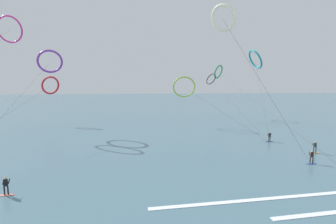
{
  "coord_description": "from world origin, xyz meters",
  "views": [
    {
      "loc": [
        -3.26,
        -8.97,
        10.09
      ],
      "look_at": [
        0.0,
        20.3,
        6.45
      ],
      "focal_mm": 25.82,
      "sensor_mm": 36.0,
      "label": 1
    }
  ],
  "objects_px": {
    "kite_ivory": "(223,18)",
    "kite_charcoal": "(211,79)",
    "surfer_cobalt": "(312,158)",
    "kite_violet": "(50,62)",
    "surfer_navy": "(269,138)",
    "surfer_amber": "(315,148)",
    "kite_emerald": "(218,72)",
    "kite_teal": "(255,59)",
    "kite_lime": "(184,87)",
    "kite_magenta": "(9,29)",
    "kite_crimson": "(50,85)",
    "surfer_coral": "(6,187)"
  },
  "relations": [
    {
      "from": "kite_crimson",
      "to": "kite_lime",
      "type": "xyz_separation_m",
      "value": [
        31.29,
        -6.45,
        -0.36
      ]
    },
    {
      "from": "kite_ivory",
      "to": "kite_charcoal",
      "type": "height_order",
      "value": "kite_ivory"
    },
    {
      "from": "kite_lime",
      "to": "kite_ivory",
      "type": "distance_m",
      "value": 27.27
    },
    {
      "from": "surfer_cobalt",
      "to": "surfer_amber",
      "type": "relative_size",
      "value": 1.0
    },
    {
      "from": "surfer_cobalt",
      "to": "kite_crimson",
      "type": "relative_size",
      "value": 0.04
    },
    {
      "from": "surfer_cobalt",
      "to": "kite_charcoal",
      "type": "height_order",
      "value": "kite_charcoal"
    },
    {
      "from": "kite_ivory",
      "to": "kite_charcoal",
      "type": "relative_size",
      "value": 0.69
    },
    {
      "from": "surfer_cobalt",
      "to": "kite_ivory",
      "type": "relative_size",
      "value": 0.09
    },
    {
      "from": "kite_teal",
      "to": "kite_charcoal",
      "type": "distance_m",
      "value": 12.09
    },
    {
      "from": "surfer_amber",
      "to": "kite_charcoal",
      "type": "distance_m",
      "value": 34.74
    },
    {
      "from": "kite_lime",
      "to": "kite_crimson",
      "type": "bearing_deg",
      "value": -4.63
    },
    {
      "from": "kite_lime",
      "to": "kite_teal",
      "type": "relative_size",
      "value": 0.73
    },
    {
      "from": "kite_ivory",
      "to": "kite_emerald",
      "type": "distance_m",
      "value": 41.49
    },
    {
      "from": "kite_crimson",
      "to": "kite_charcoal",
      "type": "xyz_separation_m",
      "value": [
        40.28,
        2.8,
        1.58
      ]
    },
    {
      "from": "surfer_coral",
      "to": "kite_magenta",
      "type": "height_order",
      "value": "kite_magenta"
    },
    {
      "from": "kite_lime",
      "to": "kite_charcoal",
      "type": "relative_size",
      "value": 0.65
    },
    {
      "from": "kite_violet",
      "to": "kite_charcoal",
      "type": "xyz_separation_m",
      "value": [
        36.53,
        12.74,
        -3.19
      ]
    },
    {
      "from": "surfer_amber",
      "to": "surfer_cobalt",
      "type": "bearing_deg",
      "value": -78.41
    },
    {
      "from": "kite_magenta",
      "to": "kite_charcoal",
      "type": "xyz_separation_m",
      "value": [
        44.68,
        10.54,
        -9.62
      ]
    },
    {
      "from": "surfer_cobalt",
      "to": "surfer_coral",
      "type": "height_order",
      "value": "same"
    },
    {
      "from": "surfer_navy",
      "to": "kite_charcoal",
      "type": "relative_size",
      "value": 0.06
    },
    {
      "from": "kite_emerald",
      "to": "kite_teal",
      "type": "bearing_deg",
      "value": 87.78
    },
    {
      "from": "kite_charcoal",
      "to": "surfer_cobalt",
      "type": "bearing_deg",
      "value": -21.05
    },
    {
      "from": "kite_lime",
      "to": "kite_ivory",
      "type": "height_order",
      "value": "kite_ivory"
    },
    {
      "from": "surfer_cobalt",
      "to": "kite_violet",
      "type": "height_order",
      "value": "kite_violet"
    },
    {
      "from": "kite_violet",
      "to": "kite_teal",
      "type": "height_order",
      "value": "kite_teal"
    },
    {
      "from": "surfer_amber",
      "to": "kite_lime",
      "type": "distance_m",
      "value": 28.87
    },
    {
      "from": "surfer_navy",
      "to": "kite_violet",
      "type": "xyz_separation_m",
      "value": [
        -39.27,
        13.04,
        13.32
      ]
    },
    {
      "from": "surfer_navy",
      "to": "kite_lime",
      "type": "height_order",
      "value": "kite_lime"
    },
    {
      "from": "kite_lime",
      "to": "surfer_navy",
      "type": "bearing_deg",
      "value": 132.38
    },
    {
      "from": "surfer_cobalt",
      "to": "kite_teal",
      "type": "distance_m",
      "value": 37.39
    },
    {
      "from": "kite_ivory",
      "to": "kite_emerald",
      "type": "bearing_deg",
      "value": -57.24
    },
    {
      "from": "kite_violet",
      "to": "kite_magenta",
      "type": "bearing_deg",
      "value": -35.07
    },
    {
      "from": "kite_teal",
      "to": "kite_charcoal",
      "type": "relative_size",
      "value": 0.89
    },
    {
      "from": "surfer_cobalt",
      "to": "kite_crimson",
      "type": "xyz_separation_m",
      "value": [
        -42.32,
        34.09,
        8.54
      ]
    },
    {
      "from": "surfer_cobalt",
      "to": "kite_emerald",
      "type": "height_order",
      "value": "kite_emerald"
    },
    {
      "from": "kite_ivory",
      "to": "kite_violet",
      "type": "bearing_deg",
      "value": 11.01
    },
    {
      "from": "kite_violet",
      "to": "surfer_navy",
      "type": "bearing_deg",
      "value": 141.69
    },
    {
      "from": "kite_magenta",
      "to": "kite_charcoal",
      "type": "bearing_deg",
      "value": -158.93
    },
    {
      "from": "surfer_amber",
      "to": "kite_charcoal",
      "type": "height_order",
      "value": "kite_charcoal"
    },
    {
      "from": "kite_crimson",
      "to": "kite_ivory",
      "type": "distance_m",
      "value": 45.7
    },
    {
      "from": "kite_charcoal",
      "to": "kite_magenta",
      "type": "bearing_deg",
      "value": -100.97
    },
    {
      "from": "surfer_navy",
      "to": "kite_emerald",
      "type": "bearing_deg",
      "value": -14.15
    },
    {
      "from": "surfer_navy",
      "to": "kite_magenta",
      "type": "bearing_deg",
      "value": 59.15
    },
    {
      "from": "kite_ivory",
      "to": "kite_teal",
      "type": "xyz_separation_m",
      "value": [
        19.44,
        31.46,
        -1.61
      ]
    },
    {
      "from": "kite_crimson",
      "to": "kite_emerald",
      "type": "xyz_separation_m",
      "value": [
        43.6,
        6.98,
        3.64
      ]
    },
    {
      "from": "kite_emerald",
      "to": "surfer_cobalt",
      "type": "bearing_deg",
      "value": 44.15
    },
    {
      "from": "surfer_navy",
      "to": "kite_emerald",
      "type": "relative_size",
      "value": 0.03
    },
    {
      "from": "surfer_coral",
      "to": "kite_emerald",
      "type": "relative_size",
      "value": 0.03
    },
    {
      "from": "kite_crimson",
      "to": "kite_lime",
      "type": "distance_m",
      "value": 31.95
    }
  ]
}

